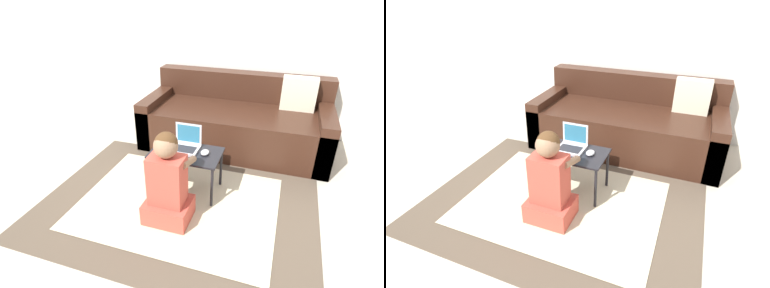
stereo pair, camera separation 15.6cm
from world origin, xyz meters
TOP-DOWN VIEW (x-y plane):
  - ground_plane at (0.00, 0.00)m, footprint 16.00×16.00m
  - wall_back at (0.00, 1.73)m, footprint 9.00×0.06m
  - area_rug at (-0.08, -0.02)m, footprint 2.30×1.72m
  - couch at (0.17, 1.23)m, footprint 2.04×0.93m
  - laptop_desk at (-0.08, 0.19)m, footprint 0.61×0.37m
  - laptop at (-0.10, 0.24)m, footprint 0.24×0.20m
  - computer_mouse at (0.09, 0.20)m, footprint 0.07×0.10m
  - person_seated at (-0.08, -0.23)m, footprint 0.36×0.41m

SIDE VIEW (x-z plane):
  - ground_plane at x=0.00m, z-range 0.00..0.00m
  - area_rug at x=-0.08m, z-range 0.00..0.01m
  - couch at x=0.17m, z-range -0.12..0.69m
  - person_seated at x=-0.08m, z-range -0.05..0.72m
  - laptop_desk at x=-0.08m, z-range 0.15..0.55m
  - computer_mouse at x=0.09m, z-range 0.40..0.43m
  - laptop at x=-0.10m, z-range 0.33..0.54m
  - wall_back at x=0.00m, z-range 0.00..2.50m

